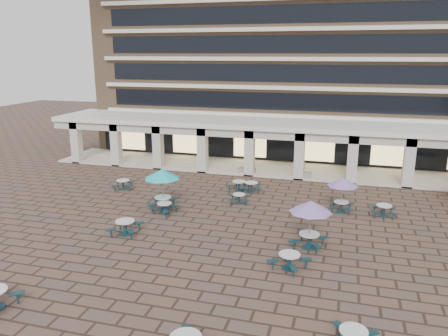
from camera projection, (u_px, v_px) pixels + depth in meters
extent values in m
plane|color=brown|center=(239.00, 233.00, 25.59)|extent=(120.00, 120.00, 0.00)
cube|color=#906F51|center=(297.00, 45.00, 46.50)|extent=(40.00, 15.00, 22.00)
cube|color=beige|center=(284.00, 116.00, 40.96)|extent=(36.80, 0.50, 0.35)
cube|color=black|center=(285.00, 102.00, 40.84)|extent=(35.20, 0.05, 1.60)
cube|color=beige|center=(285.00, 88.00, 40.29)|extent=(36.80, 0.50, 0.35)
cube|color=black|center=(286.00, 73.00, 40.17)|extent=(35.20, 0.05, 1.60)
cube|color=beige|center=(286.00, 59.00, 39.62)|extent=(36.80, 0.50, 0.35)
cube|color=black|center=(287.00, 44.00, 39.50)|extent=(35.20, 0.05, 1.60)
cube|color=beige|center=(287.00, 29.00, 38.95)|extent=(36.80, 0.50, 0.35)
cube|color=black|center=(288.00, 14.00, 38.83)|extent=(35.20, 0.05, 1.60)
cube|color=white|center=(280.00, 123.00, 38.47)|extent=(42.00, 6.60, 0.40)
cube|color=beige|center=(274.00, 134.00, 35.94)|extent=(42.00, 0.30, 0.90)
cube|color=black|center=(283.00, 144.00, 41.60)|extent=(38.00, 0.15, 3.20)
cube|color=beige|center=(278.00, 169.00, 39.54)|extent=(42.00, 6.00, 0.12)
cube|color=beige|center=(76.00, 142.00, 41.57)|extent=(0.80, 0.80, 4.00)
cube|color=beige|center=(116.00, 144.00, 40.47)|extent=(0.80, 0.80, 4.00)
cube|color=beige|center=(158.00, 147.00, 39.37)|extent=(0.80, 0.80, 4.00)
cube|color=beige|center=(203.00, 150.00, 38.27)|extent=(0.80, 0.80, 4.00)
cube|color=beige|center=(250.00, 153.00, 37.17)|extent=(0.80, 0.80, 4.00)
cube|color=beige|center=(299.00, 156.00, 36.07)|extent=(0.80, 0.80, 4.00)
cube|color=beige|center=(352.00, 159.00, 34.97)|extent=(0.80, 0.80, 4.00)
cube|color=beige|center=(409.00, 162.00, 33.87)|extent=(0.80, 0.80, 4.00)
cube|color=#FFD88C|center=(131.00, 138.00, 45.69)|extent=(3.20, 0.08, 2.40)
cube|color=#FFD88C|center=(188.00, 141.00, 44.02)|extent=(3.20, 0.08, 2.40)
cube|color=#FFD88C|center=(250.00, 145.00, 42.35)|extent=(3.20, 0.08, 2.40)
cube|color=#FFD88C|center=(317.00, 148.00, 40.68)|extent=(3.20, 0.08, 2.40)
cube|color=#FFD88C|center=(390.00, 153.00, 39.01)|extent=(3.20, 0.08, 2.40)
cylinder|color=#153641|center=(126.00, 234.00, 25.49)|extent=(0.77, 0.77, 0.04)
cylinder|color=#153641|center=(125.00, 228.00, 25.40)|extent=(0.20, 0.20, 0.73)
cylinder|color=silver|center=(125.00, 221.00, 25.29)|extent=(1.11, 1.11, 0.06)
cube|color=#153641|center=(139.00, 223.00, 25.83)|extent=(0.63, 0.66, 0.06)
cylinder|color=#153641|center=(139.00, 227.00, 25.89)|extent=(0.09, 0.09, 0.46)
cube|color=#153641|center=(120.00, 222.00, 26.06)|extent=(0.66, 0.63, 0.06)
cylinder|color=#153641|center=(120.00, 226.00, 26.13)|extent=(0.09, 0.09, 0.46)
cube|color=#153641|center=(111.00, 229.00, 24.91)|extent=(0.63, 0.66, 0.06)
cylinder|color=#153641|center=(111.00, 234.00, 24.97)|extent=(0.09, 0.09, 0.46)
cube|color=#153641|center=(131.00, 231.00, 24.67)|extent=(0.66, 0.63, 0.06)
cylinder|color=#153641|center=(131.00, 235.00, 24.74)|extent=(0.09, 0.09, 0.46)
cube|color=#153641|center=(17.00, 293.00, 18.31)|extent=(0.67, 0.62, 0.06)
cylinder|color=#153641|center=(18.00, 299.00, 18.38)|extent=(0.09, 0.09, 0.46)
cube|color=#153641|center=(186.00, 330.00, 15.86)|extent=(0.51, 0.69, 0.06)
cylinder|color=#153641|center=(186.00, 336.00, 15.93)|extent=(0.09, 0.09, 0.47)
cylinder|color=silver|center=(354.00, 331.00, 15.43)|extent=(1.01, 1.01, 0.05)
cube|color=#153641|center=(371.00, 333.00, 15.79)|extent=(0.61, 0.56, 0.05)
cube|color=#153641|center=(340.00, 325.00, 16.22)|extent=(0.56, 0.61, 0.05)
cylinder|color=#153641|center=(339.00, 331.00, 16.28)|extent=(0.08, 0.08, 0.43)
cylinder|color=#153641|center=(163.00, 208.00, 29.58)|extent=(0.80, 0.80, 0.05)
cylinder|color=#153641|center=(163.00, 204.00, 29.49)|extent=(0.20, 0.20, 0.75)
cylinder|color=silver|center=(163.00, 197.00, 29.38)|extent=(1.14, 1.14, 0.06)
cube|color=#153641|center=(174.00, 199.00, 30.05)|extent=(0.60, 0.70, 0.06)
cylinder|color=#153641|center=(174.00, 202.00, 30.12)|extent=(0.09, 0.09, 0.48)
cube|color=#153641|center=(155.00, 199.00, 30.08)|extent=(0.70, 0.60, 0.06)
cylinder|color=#153641|center=(156.00, 202.00, 30.15)|extent=(0.09, 0.09, 0.48)
cube|color=#153641|center=(152.00, 205.00, 28.87)|extent=(0.60, 0.70, 0.06)
cylinder|color=#153641|center=(152.00, 209.00, 28.94)|extent=(0.09, 0.09, 0.48)
cube|color=#153641|center=(171.00, 205.00, 28.84)|extent=(0.70, 0.60, 0.06)
cylinder|color=#153641|center=(171.00, 209.00, 28.91)|extent=(0.09, 0.09, 0.48)
cylinder|color=gray|center=(163.00, 190.00, 29.24)|extent=(0.06, 0.06, 2.73)
cone|color=#22BED5|center=(162.00, 174.00, 28.96)|extent=(2.39, 2.39, 0.63)
cylinder|color=#153641|center=(165.00, 213.00, 28.75)|extent=(0.67, 0.67, 0.04)
cylinder|color=#153641|center=(165.00, 209.00, 28.68)|extent=(0.17, 0.17, 0.63)
cylinder|color=silver|center=(164.00, 203.00, 28.58)|extent=(0.95, 0.95, 0.05)
cube|color=#153641|center=(176.00, 206.00, 28.81)|extent=(0.59, 0.49, 0.05)
cylinder|color=#153641|center=(176.00, 210.00, 28.87)|extent=(0.08, 0.08, 0.40)
cube|color=#153641|center=(163.00, 204.00, 29.35)|extent=(0.49, 0.59, 0.05)
cylinder|color=#153641|center=(164.00, 207.00, 29.41)|extent=(0.08, 0.08, 0.40)
cube|color=#153641|center=(153.00, 208.00, 28.49)|extent=(0.59, 0.49, 0.05)
cylinder|color=#153641|center=(153.00, 211.00, 28.55)|extent=(0.08, 0.08, 0.40)
cube|color=#153641|center=(166.00, 211.00, 27.95)|extent=(0.49, 0.59, 0.05)
cylinder|color=#153641|center=(166.00, 214.00, 28.01)|extent=(0.08, 0.08, 0.40)
cylinder|color=#153641|center=(309.00, 247.00, 23.71)|extent=(0.77, 0.77, 0.04)
cylinder|color=#153641|center=(309.00, 241.00, 23.62)|extent=(0.20, 0.20, 0.73)
cylinder|color=silver|center=(309.00, 234.00, 23.51)|extent=(1.10, 1.10, 0.05)
cube|color=#153641|center=(323.00, 237.00, 23.83)|extent=(0.68, 0.58, 0.05)
cylinder|color=#153641|center=(323.00, 242.00, 23.89)|extent=(0.09, 0.09, 0.46)
cube|color=#153641|center=(302.00, 233.00, 24.38)|extent=(0.58, 0.68, 0.05)
cylinder|color=#153641|center=(302.00, 237.00, 24.45)|extent=(0.09, 0.09, 0.46)
cube|color=#153641|center=(295.00, 241.00, 23.35)|extent=(0.68, 0.58, 0.05)
cylinder|color=#153641|center=(294.00, 246.00, 23.42)|extent=(0.09, 0.09, 0.46)
cube|color=#153641|center=(317.00, 246.00, 22.80)|extent=(0.58, 0.68, 0.05)
cylinder|color=#153641|center=(316.00, 250.00, 22.86)|extent=(0.09, 0.09, 0.46)
cylinder|color=gray|center=(310.00, 225.00, 23.38)|extent=(0.05, 0.05, 2.64)
cone|color=#9070BE|center=(311.00, 207.00, 23.11)|extent=(2.31, 2.31, 0.60)
cylinder|color=#153641|center=(289.00, 268.00, 21.40)|extent=(0.74, 0.74, 0.04)
cylinder|color=#153641|center=(289.00, 262.00, 21.32)|extent=(0.19, 0.19, 0.69)
cylinder|color=silver|center=(290.00, 254.00, 21.21)|extent=(1.05, 1.05, 0.05)
cube|color=#153641|center=(306.00, 259.00, 21.37)|extent=(0.65, 0.48, 0.05)
cylinder|color=#153641|center=(305.00, 264.00, 21.43)|extent=(0.08, 0.08, 0.44)
cube|color=#153641|center=(285.00, 253.00, 22.08)|extent=(0.48, 0.65, 0.05)
cylinder|color=#153641|center=(285.00, 257.00, 22.14)|extent=(0.08, 0.08, 0.44)
cube|color=#153641|center=(273.00, 261.00, 21.21)|extent=(0.65, 0.48, 0.05)
cylinder|color=#153641|center=(273.00, 265.00, 21.28)|extent=(0.08, 0.08, 0.44)
cube|color=#153641|center=(294.00, 268.00, 20.50)|extent=(0.48, 0.65, 0.05)
cylinder|color=#153641|center=(293.00, 273.00, 20.57)|extent=(0.08, 0.08, 0.44)
cylinder|color=#153641|center=(123.00, 189.00, 33.87)|extent=(0.68, 0.68, 0.04)
cylinder|color=#153641|center=(123.00, 185.00, 33.79)|extent=(0.17, 0.17, 0.64)
cylinder|color=silver|center=(123.00, 180.00, 33.69)|extent=(0.97, 0.97, 0.05)
cube|color=#153641|center=(131.00, 182.00, 34.30)|extent=(0.48, 0.60, 0.05)
cylinder|color=#153641|center=(131.00, 184.00, 34.36)|extent=(0.08, 0.08, 0.41)
cube|color=#153641|center=(117.00, 182.00, 34.26)|extent=(0.60, 0.48, 0.05)
cylinder|color=#153641|center=(118.00, 185.00, 34.32)|extent=(0.08, 0.08, 0.41)
cube|color=#153641|center=(115.00, 186.00, 33.23)|extent=(0.48, 0.60, 0.05)
cylinder|color=#153641|center=(115.00, 189.00, 33.29)|extent=(0.08, 0.08, 0.41)
cube|color=#153641|center=(129.00, 186.00, 33.27)|extent=(0.60, 0.48, 0.05)
cylinder|color=#153641|center=(129.00, 189.00, 33.32)|extent=(0.08, 0.08, 0.41)
cylinder|color=#153641|center=(251.00, 191.00, 33.24)|extent=(0.69, 0.69, 0.04)
cylinder|color=#153641|center=(251.00, 188.00, 33.17)|extent=(0.18, 0.18, 0.65)
cylinder|color=silver|center=(251.00, 183.00, 33.07)|extent=(0.98, 0.98, 0.05)
cube|color=#153641|center=(258.00, 184.00, 33.61)|extent=(0.53, 0.60, 0.05)
cylinder|color=#153641|center=(258.00, 187.00, 33.67)|extent=(0.08, 0.08, 0.41)
cube|color=#153641|center=(244.00, 184.00, 33.70)|extent=(0.60, 0.53, 0.05)
cylinder|color=#153641|center=(244.00, 187.00, 33.76)|extent=(0.08, 0.08, 0.41)
cube|color=#153641|center=(244.00, 188.00, 32.66)|extent=(0.53, 0.60, 0.05)
cylinder|color=#153641|center=(244.00, 191.00, 32.72)|extent=(0.08, 0.08, 0.41)
cube|color=#153641|center=(258.00, 189.00, 32.57)|extent=(0.60, 0.53, 0.05)
cylinder|color=#153641|center=(258.00, 191.00, 32.63)|extent=(0.08, 0.08, 0.41)
cylinder|color=#153641|center=(239.00, 203.00, 30.73)|extent=(0.61, 0.61, 0.04)
cylinder|color=#153641|center=(239.00, 199.00, 30.66)|extent=(0.16, 0.16, 0.58)
cylinder|color=silver|center=(239.00, 194.00, 30.57)|extent=(0.88, 0.88, 0.04)
cube|color=#153641|center=(246.00, 196.00, 31.06)|extent=(0.47, 0.54, 0.04)
cylinder|color=#153641|center=(246.00, 198.00, 31.11)|extent=(0.07, 0.07, 0.37)
cube|color=#153641|center=(233.00, 195.00, 31.14)|extent=(0.54, 0.47, 0.04)
cylinder|color=#153641|center=(233.00, 198.00, 31.19)|extent=(0.07, 0.07, 0.37)
cube|color=#153641|center=(232.00, 200.00, 30.21)|extent=(0.47, 0.54, 0.04)
cylinder|color=#153641|center=(232.00, 203.00, 30.26)|extent=(0.07, 0.07, 0.37)
cube|color=#153641|center=(246.00, 200.00, 30.13)|extent=(0.54, 0.47, 0.04)
cylinder|color=#153641|center=(246.00, 203.00, 30.18)|extent=(0.07, 0.07, 0.37)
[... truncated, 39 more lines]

